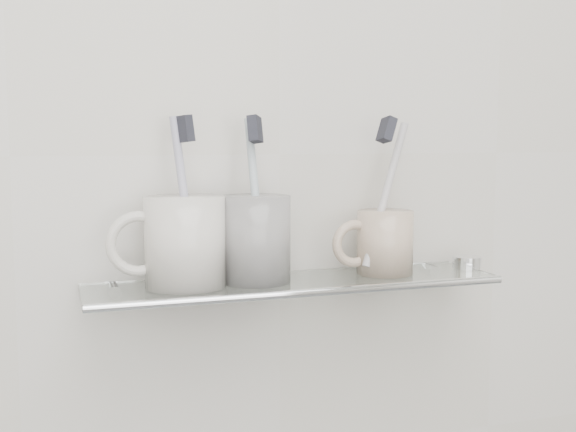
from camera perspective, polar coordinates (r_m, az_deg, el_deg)
name	(u,v)px	position (r m, az deg, el deg)	size (l,w,h in m)	color
wall_back	(279,154)	(0.92, -0.68, 4.89)	(2.50, 2.50, 0.00)	beige
shelf_glass	(295,283)	(0.88, 0.56, -5.33)	(0.50, 0.12, 0.01)	silver
shelf_rail	(311,293)	(0.82, 1.82, -6.07)	(0.01, 0.01, 0.50)	silver
bracket_left	(114,296)	(0.88, -13.57, -6.16)	(0.02, 0.02, 0.03)	silver
bracket_right	(430,275)	(1.00, 11.13, -4.58)	(0.02, 0.02, 0.03)	silver
mug_left	(185,242)	(0.84, -8.13, -2.02)	(0.09, 0.09, 0.10)	white
mug_left_handle	(139,244)	(0.83, -11.71, -2.16)	(0.07, 0.07, 0.01)	white
toothbrush_left	(185,199)	(0.83, -8.18, 1.31)	(0.01, 0.01, 0.19)	#AAA3CB
bristles_left	(183,129)	(0.83, -8.26, 6.82)	(0.01, 0.02, 0.03)	#22232B
mug_center	(256,239)	(0.86, -2.58, -1.83)	(0.08, 0.08, 0.10)	white
mug_center_handle	(216,241)	(0.85, -5.69, -1.96)	(0.07, 0.07, 0.01)	white
toothbrush_center	(255,197)	(0.85, -2.60, 1.47)	(0.01, 0.01, 0.19)	#A7C2CA
bristles_center	(255,129)	(0.85, -2.62, 6.86)	(0.01, 0.02, 0.03)	#22232B
mug_right	(385,242)	(0.92, 7.67, -2.06)	(0.07, 0.07, 0.08)	beige
mug_right_handle	(355,244)	(0.90, 5.29, -2.19)	(0.06, 0.06, 0.01)	beige
toothbrush_right	(386,194)	(0.91, 7.72, 1.74)	(0.01, 0.01, 0.19)	beige
bristles_right	(387,130)	(0.91, 7.80, 6.77)	(0.01, 0.02, 0.03)	#22232B
chrome_cap	(467,262)	(0.98, 13.95, -3.56)	(0.04, 0.04, 0.02)	silver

